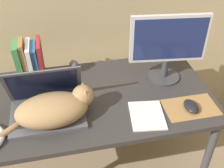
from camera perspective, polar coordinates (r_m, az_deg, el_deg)
desk at (r=1.57m, az=-5.14°, el=-4.95°), size 1.37×0.68×0.72m
laptop at (r=1.43m, az=-13.12°, el=-4.20°), size 0.37×0.27×0.26m
cat at (r=1.37m, az=-11.48°, el=-4.89°), size 0.47×0.23×0.16m
external_monitor at (r=1.57m, az=11.34°, el=7.77°), size 0.42×0.18×0.39m
mousepad at (r=1.51m, az=15.67°, el=-4.59°), size 0.27×0.17×0.00m
computer_mouse at (r=1.49m, az=15.79°, el=-4.38°), size 0.07×0.11×0.03m
book_row at (r=1.65m, az=-16.27°, el=4.42°), size 0.15×0.16×0.25m
notepad at (r=1.42m, az=7.13°, el=-6.34°), size 0.19×0.23×0.01m
webcam at (r=1.69m, az=-7.76°, el=3.84°), size 0.06×0.06×0.08m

